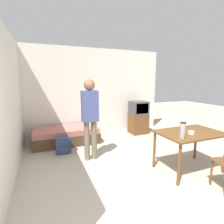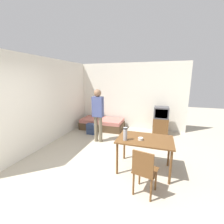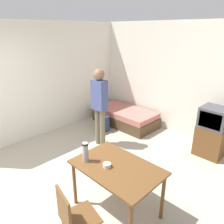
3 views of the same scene
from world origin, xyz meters
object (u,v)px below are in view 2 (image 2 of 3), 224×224
(wooden_chair, at_px, (144,170))
(person_standing, at_px, (98,112))
(tv, at_px, (161,121))
(backpack, at_px, (91,129))
(daybed, at_px, (102,124))
(dining_table, at_px, (145,143))
(thermos_flask, at_px, (125,133))
(mate_bowl, at_px, (141,139))

(wooden_chair, xyz_separation_m, person_standing, (-1.70, 1.96, 0.52))
(tv, height_order, backpack, tv)
(daybed, bearing_deg, tv, 1.13)
(tv, relative_size, dining_table, 0.88)
(daybed, distance_m, thermos_flask, 3.17)
(tv, bearing_deg, backpack, -162.79)
(tv, distance_m, wooden_chair, 3.29)
(wooden_chair, distance_m, person_standing, 2.65)
(dining_table, height_order, person_standing, person_standing)
(tv, xyz_separation_m, wooden_chair, (-0.26, -3.28, -0.02))
(backpack, bearing_deg, dining_table, -38.52)
(daybed, xyz_separation_m, wooden_chair, (2.06, -3.24, 0.29))
(dining_table, distance_m, wooden_chair, 0.82)
(tv, distance_m, thermos_flask, 2.83)
(tv, bearing_deg, daybed, -178.87)
(thermos_flask, bearing_deg, wooden_chair, -50.65)
(dining_table, relative_size, wooden_chair, 1.35)
(tv, height_order, mate_bowl, tv)
(tv, bearing_deg, thermos_flask, -105.36)
(dining_table, bearing_deg, person_standing, 144.43)
(person_standing, height_order, thermos_flask, person_standing)
(tv, xyz_separation_m, dining_table, (-0.34, -2.48, 0.14))
(dining_table, bearing_deg, wooden_chair, -84.54)
(wooden_chair, relative_size, person_standing, 0.51)
(tv, xyz_separation_m, thermos_flask, (-0.74, -2.70, 0.39))
(person_standing, relative_size, mate_bowl, 16.13)
(dining_table, height_order, backpack, dining_table)
(dining_table, distance_m, mate_bowl, 0.18)
(tv, xyz_separation_m, person_standing, (-1.96, -1.32, 0.50))
(dining_table, distance_m, backpack, 2.79)
(thermos_flask, xyz_separation_m, mate_bowl, (0.32, 0.11, -0.13))
(backpack, bearing_deg, daybed, 77.34)
(wooden_chair, relative_size, mate_bowl, 8.25)
(tv, bearing_deg, person_standing, -146.05)
(thermos_flask, xyz_separation_m, backpack, (-1.75, 1.93, -0.72))
(tv, height_order, person_standing, person_standing)
(backpack, bearing_deg, tv, 17.21)
(person_standing, bearing_deg, mate_bowl, -39.48)
(mate_bowl, bearing_deg, thermos_flask, -160.76)
(daybed, relative_size, thermos_flask, 6.08)
(daybed, distance_m, dining_table, 3.18)
(person_standing, relative_size, backpack, 4.25)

